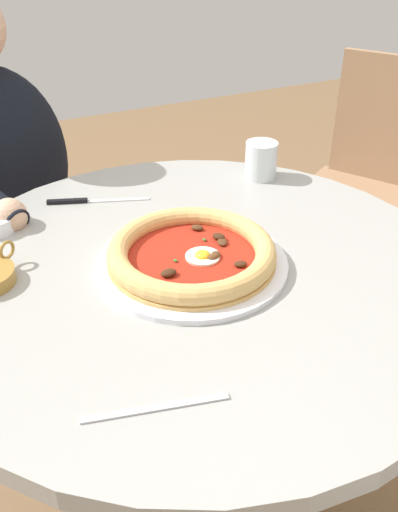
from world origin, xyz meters
name	(u,v)px	position (x,y,z in m)	size (l,w,h in m)	color
dining_table	(196,339)	(0.00, 0.00, 0.56)	(0.92, 0.92, 0.72)	#999993
pizza_on_plate	(191,254)	(0.00, -0.01, 0.74)	(0.33, 0.33, 0.05)	white
water_glass	(261,162)	(-0.26, 0.29, 0.76)	(0.07, 0.07, 0.08)	silver
steak_knife	(83,201)	(-0.31, -0.10, 0.73)	(0.08, 0.20, 0.01)	silver
fork_utensil	(156,408)	(0.27, -0.19, 0.72)	(0.05, 0.18, 0.00)	#BCBCC1
diner_person	(9,243)	(-0.62, -0.24, 0.50)	(0.57, 0.45, 1.11)	#282833
cafe_chair_spare_near	(374,175)	(-0.49, 0.87, 0.52)	(0.56, 0.56, 0.86)	#957050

